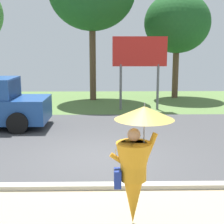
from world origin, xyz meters
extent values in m
cube|color=#424244|center=(0.00, 2.00, -0.05)|extent=(40.00, 8.00, 0.10)
cube|color=#57773D|center=(0.00, 10.00, -0.05)|extent=(40.00, 8.00, 0.10)
cube|color=#B2AD9E|center=(0.00, -2.00, 0.05)|extent=(40.00, 0.24, 0.10)
cone|color=orange|center=(0.56, -3.46, 0.73)|extent=(0.60, 0.60, 1.45)
cylinder|color=orange|center=(0.56, -3.46, 1.12)|extent=(0.44, 0.44, 0.65)
sphere|color=tan|center=(0.56, -3.46, 1.59)|extent=(0.22, 0.22, 0.22)
cylinder|color=orange|center=(0.84, -3.46, 1.40)|extent=(0.24, 0.09, 0.45)
cylinder|color=orange|center=(0.30, -3.44, 1.16)|extent=(0.29, 0.08, 0.24)
cylinder|color=gray|center=(0.73, -3.46, 1.62)|extent=(0.02, 0.02, 0.75)
cone|color=gold|center=(0.73, -3.46, 1.96)|extent=(0.99, 0.99, 0.22)
cylinder|color=gray|center=(0.73, -3.46, 2.08)|extent=(0.02, 0.02, 0.10)
cube|color=beige|center=(0.26, -3.41, 1.25)|extent=(0.02, 0.11, 0.16)
cube|color=navy|center=(0.29, -3.51, 0.85)|extent=(0.12, 0.24, 0.30)
cube|color=#2D3842|center=(-3.37, 3.73, 1.43)|extent=(0.10, 1.70, 0.77)
cylinder|color=black|center=(-3.02, 4.73, 0.38)|extent=(0.76, 0.28, 0.76)
cylinder|color=black|center=(-3.02, 2.73, 0.38)|extent=(0.76, 0.28, 0.76)
cylinder|color=slate|center=(0.82, 7.26, 1.10)|extent=(0.12, 0.12, 2.20)
cylinder|color=slate|center=(2.62, 7.26, 1.10)|extent=(0.12, 0.12, 2.20)
cube|color=red|center=(1.72, 7.26, 2.80)|extent=(2.60, 0.10, 1.40)
cylinder|color=brown|center=(4.26, 11.12, 1.58)|extent=(0.36, 0.36, 3.17)
ellipsoid|color=#1E5623|center=(4.26, 11.12, 4.38)|extent=(3.83, 3.83, 3.48)
cylinder|color=brown|center=(-0.65, 10.41, 2.27)|extent=(0.36, 0.36, 4.53)
camera|label=1|loc=(0.10, -8.79, 3.02)|focal=53.51mm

